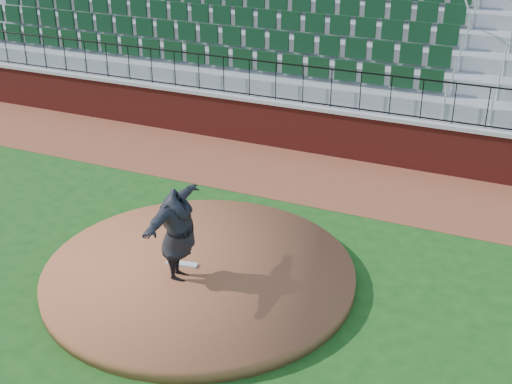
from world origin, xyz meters
TOP-DOWN VIEW (x-y plane):
  - ground at (0.00, 0.00)m, footprint 90.00×90.00m
  - warning_track at (0.00, 5.40)m, footprint 34.00×3.20m
  - field_wall at (0.00, 7.00)m, footprint 34.00×0.35m
  - wall_cap at (0.00, 7.00)m, footprint 34.00×0.45m
  - wall_railing at (0.00, 7.00)m, footprint 34.00×0.05m
  - seating_stands at (0.00, 9.72)m, footprint 34.00×5.10m
  - concourse_wall at (0.00, 12.52)m, footprint 34.00×0.50m
  - pitchers_mound at (-0.52, 0.14)m, footprint 5.68×5.68m
  - pitching_rubber at (-0.87, 0.10)m, footprint 0.61×0.25m
  - pitcher at (-0.67, -0.28)m, footprint 0.87×2.20m

SIDE VIEW (x-z plane):
  - ground at x=0.00m, z-range 0.00..0.00m
  - warning_track at x=0.00m, z-range 0.00..0.01m
  - pitchers_mound at x=-0.52m, z-range 0.00..0.25m
  - pitching_rubber at x=-0.87m, z-range 0.25..0.29m
  - field_wall at x=0.00m, z-range 0.00..1.20m
  - pitcher at x=-0.67m, z-range 0.25..1.99m
  - wall_cap at x=0.00m, z-range 1.20..1.30m
  - wall_railing at x=0.00m, z-range 1.30..2.30m
  - seating_stands at x=0.00m, z-range 0.00..4.60m
  - concourse_wall at x=0.00m, z-range 0.00..5.50m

